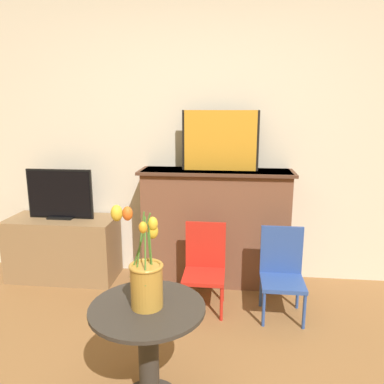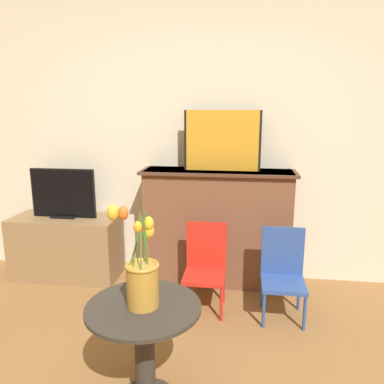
{
  "view_description": "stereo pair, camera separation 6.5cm",
  "coord_description": "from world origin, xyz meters",
  "px_view_note": "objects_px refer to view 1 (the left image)",
  "views": [
    {
      "loc": [
        0.29,
        -1.26,
        1.56
      ],
      "look_at": [
        0.01,
        1.26,
        0.98
      ],
      "focal_mm": 35.0,
      "sensor_mm": 36.0,
      "label": 1
    },
    {
      "loc": [
        0.36,
        -1.25,
        1.56
      ],
      "look_at": [
        0.01,
        1.26,
        0.98
      ],
      "focal_mm": 35.0,
      "sensor_mm": 36.0,
      "label": 2
    }
  ],
  "objects_px": {
    "tv_monitor": "(60,195)",
    "chair_red": "(205,264)",
    "painting": "(220,141)",
    "chair_blue": "(282,269)",
    "vase_tulips": "(145,276)"
  },
  "relations": [
    {
      "from": "tv_monitor",
      "to": "chair_red",
      "type": "bearing_deg",
      "value": -15.9
    },
    {
      "from": "painting",
      "to": "chair_red",
      "type": "distance_m",
      "value": 1.04
    },
    {
      "from": "painting",
      "to": "chair_blue",
      "type": "bearing_deg",
      "value": -44.72
    },
    {
      "from": "chair_red",
      "to": "vase_tulips",
      "type": "relative_size",
      "value": 1.27
    },
    {
      "from": "chair_blue",
      "to": "vase_tulips",
      "type": "relative_size",
      "value": 1.27
    },
    {
      "from": "chair_blue",
      "to": "vase_tulips",
      "type": "distance_m",
      "value": 1.35
    },
    {
      "from": "vase_tulips",
      "to": "tv_monitor",
      "type": "bearing_deg",
      "value": 128.01
    },
    {
      "from": "painting",
      "to": "tv_monitor",
      "type": "relative_size",
      "value": 1.08
    },
    {
      "from": "tv_monitor",
      "to": "vase_tulips",
      "type": "xyz_separation_m",
      "value": [
        1.13,
        -1.44,
        -0.05
      ]
    },
    {
      "from": "tv_monitor",
      "to": "chair_red",
      "type": "distance_m",
      "value": 1.46
    },
    {
      "from": "tv_monitor",
      "to": "vase_tulips",
      "type": "relative_size",
      "value": 1.14
    },
    {
      "from": "painting",
      "to": "vase_tulips",
      "type": "relative_size",
      "value": 1.23
    },
    {
      "from": "tv_monitor",
      "to": "chair_blue",
      "type": "height_order",
      "value": "tv_monitor"
    },
    {
      "from": "painting",
      "to": "chair_blue",
      "type": "relative_size",
      "value": 0.97
    },
    {
      "from": "chair_red",
      "to": "painting",
      "type": "bearing_deg",
      "value": 78.73
    }
  ]
}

